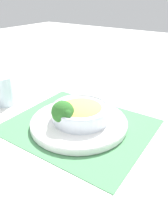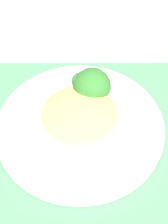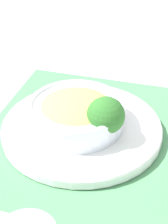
# 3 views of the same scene
# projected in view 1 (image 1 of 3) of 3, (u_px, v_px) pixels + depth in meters

# --- Properties ---
(ground_plane) EXTENTS (4.00, 4.00, 0.00)m
(ground_plane) POSITION_uv_depth(u_px,v_px,m) (79.00, 126.00, 0.71)
(ground_plane) COLOR white
(placemat) EXTENTS (0.45, 0.38, 0.00)m
(placemat) POSITION_uv_depth(u_px,v_px,m) (79.00, 125.00, 0.71)
(placemat) COLOR #4C8C59
(placemat) RESTS_ON ground_plane
(plate) EXTENTS (0.31, 0.31, 0.02)m
(plate) POSITION_uv_depth(u_px,v_px,m) (79.00, 122.00, 0.70)
(plate) COLOR white
(plate) RESTS_ON placemat
(bowl) EXTENTS (0.18, 0.18, 0.06)m
(bowl) POSITION_uv_depth(u_px,v_px,m) (80.00, 111.00, 0.70)
(bowl) COLOR silver
(bowl) RESTS_ON plate
(broccoli_floret) EXTENTS (0.07, 0.07, 0.08)m
(broccoli_floret) POSITION_uv_depth(u_px,v_px,m) (63.00, 112.00, 0.65)
(broccoli_floret) COLOR #84AD5B
(broccoli_floret) RESTS_ON plate
(carrot_slice_near) EXTENTS (0.04, 0.04, 0.01)m
(carrot_slice_near) POSITION_uv_depth(u_px,v_px,m) (84.00, 130.00, 0.64)
(carrot_slice_near) COLOR orange
(carrot_slice_near) RESTS_ON plate
(carrot_slice_middle) EXTENTS (0.04, 0.04, 0.01)m
(carrot_slice_middle) POSITION_uv_depth(u_px,v_px,m) (90.00, 129.00, 0.65)
(carrot_slice_middle) COLOR orange
(carrot_slice_middle) RESTS_ON plate
(water_glass) EXTENTS (0.07, 0.07, 0.11)m
(water_glass) POSITION_uv_depth(u_px,v_px,m) (4.00, 93.00, 0.82)
(water_glass) COLOR silver
(water_glass) RESTS_ON ground_plane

